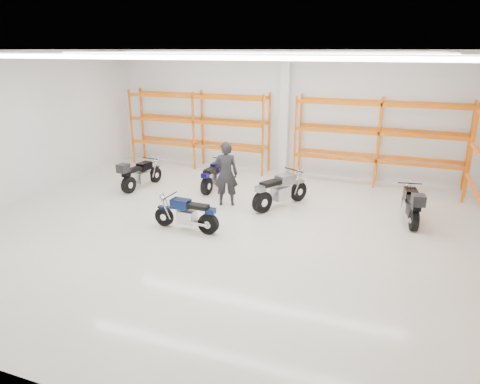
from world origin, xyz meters
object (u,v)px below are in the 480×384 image
at_px(motorcycle_back_c, 279,191).
at_px(structural_column, 285,114).
at_px(motorcycle_back_d, 411,206).
at_px(motorcycle_back_a, 139,175).
at_px(standing_man, 226,174).
at_px(motorcycle_main, 189,215).
at_px(motorcycle_back_b, 215,176).

xyz_separation_m(motorcycle_back_c, structural_column, (-0.86, 3.72, 1.75)).
height_order(motorcycle_back_d, structural_column, structural_column).
distance_m(motorcycle_back_a, standing_man, 3.41).
xyz_separation_m(motorcycle_back_a, standing_man, (3.35, -0.40, 0.49)).
height_order(motorcycle_main, standing_man, standing_man).
distance_m(motorcycle_back_a, motorcycle_back_b, 2.57).
height_order(motorcycle_back_a, structural_column, structural_column).
xyz_separation_m(motorcycle_back_a, motorcycle_back_d, (8.60, 0.02, 0.01)).
relative_size(motorcycle_main, motorcycle_back_a, 0.93).
bearing_deg(motorcycle_back_c, motorcycle_main, -124.88).
distance_m(motorcycle_back_a, motorcycle_back_d, 8.60).
bearing_deg(standing_man, structural_column, -118.28).
xyz_separation_m(motorcycle_back_a, motorcycle_back_b, (2.42, 0.87, -0.04)).
bearing_deg(motorcycle_back_a, motorcycle_back_b, 19.82).
bearing_deg(motorcycle_back_b, motorcycle_back_c, -20.59).
xyz_separation_m(motorcycle_back_d, structural_column, (-4.55, 3.64, 1.75)).
relative_size(motorcycle_back_b, motorcycle_back_c, 0.99).
relative_size(motorcycle_main, motorcycle_back_b, 0.95).
relative_size(motorcycle_back_a, motorcycle_back_d, 0.99).
xyz_separation_m(motorcycle_back_b, motorcycle_back_c, (2.49, -0.93, 0.05)).
height_order(motorcycle_back_a, motorcycle_back_b, motorcycle_back_a).
height_order(motorcycle_back_b, structural_column, structural_column).
bearing_deg(motorcycle_back_c, structural_column, 103.04).
relative_size(motorcycle_back_b, standing_man, 1.00).
xyz_separation_m(motorcycle_main, structural_column, (0.87, 6.20, 1.82)).
height_order(motorcycle_main, motorcycle_back_b, motorcycle_back_b).
height_order(motorcycle_main, structural_column, structural_column).
relative_size(motorcycle_back_c, standing_man, 1.01).
bearing_deg(motorcycle_back_d, motorcycle_main, -154.67).
bearing_deg(structural_column, motorcycle_back_a, -137.82).
bearing_deg(motorcycle_back_c, motorcycle_back_b, 159.41).
relative_size(motorcycle_back_a, motorcycle_back_b, 1.02).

